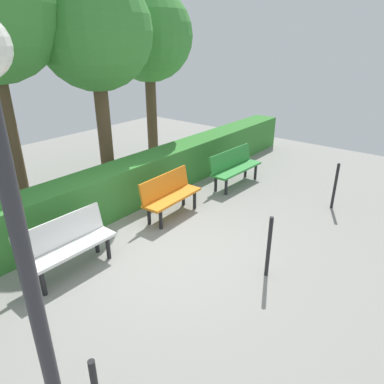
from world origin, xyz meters
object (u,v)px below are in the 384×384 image
Objects in this scene: bench_green at (234,166)px; tree_mid at (95,33)px; bench_white at (67,243)px; tree_near at (148,37)px; lamp_post at (9,193)px; bench_orange at (170,194)px.

bench_green is 0.34× the size of tree_mid.
bench_white is 0.32× the size of tree_near.
tree_near is at bearing -141.72° from lamp_post.
bench_orange is at bearing 83.33° from tree_mid.
bench_orange is 3.70m from tree_mid.
bench_green is at bearing -161.23° from lamp_post.
lamp_post is at bearing 38.28° from tree_near.
bench_white is 0.42× the size of lamp_post.
tree_near reaches higher than bench_orange.
bench_green is at bearing 90.38° from tree_near.
bench_green is 1.14× the size of bench_orange.
tree_near reaches higher than bench_green.
lamp_post is at bearing 27.46° from bench_orange.
bench_orange is 0.31× the size of tree_near.
tree_near is at bearing -168.76° from tree_mid.
tree_near is at bearing -87.36° from bench_green.
tree_near is (-2.21, -2.61, 2.88)m from bench_orange.
bench_green and bench_white have the same top height.
lamp_post is (4.15, 4.43, -0.98)m from tree_mid.
lamp_post reaches higher than bench_green.
tree_mid reaches higher than bench_white.
tree_mid is at bearing -98.75° from bench_orange.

